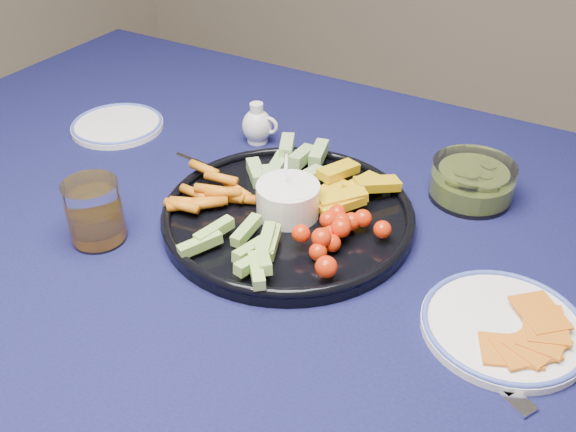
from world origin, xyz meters
The scene contains 9 objects.
dining_table centered at (0.00, 0.00, 0.66)m, with size 1.67×1.07×0.75m.
crudite_platter centered at (0.01, 0.00, 0.77)m, with size 0.39×0.39×0.13m.
creamer_pitcher centered at (-0.17, 0.19, 0.78)m, with size 0.07×0.06×0.08m.
pickle_bowl centered at (0.24, 0.21, 0.77)m, with size 0.13×0.13×0.06m.
cheese_plate centered at (0.37, -0.07, 0.76)m, with size 0.21×0.21×0.02m.
juice_tumbler centered at (-0.21, -0.18, 0.79)m, with size 0.08×0.08×0.10m.
fork_left centered at (-0.18, 0.07, 0.75)m, with size 0.15×0.03×0.00m.
fork_right centered at (0.37, -0.15, 0.75)m, with size 0.16×0.10×0.00m.
side_plate_extra centered at (-0.43, 0.10, 0.75)m, with size 0.18×0.18×0.01m.
Camera 1 is at (0.42, -0.71, 1.33)m, focal length 40.00 mm.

